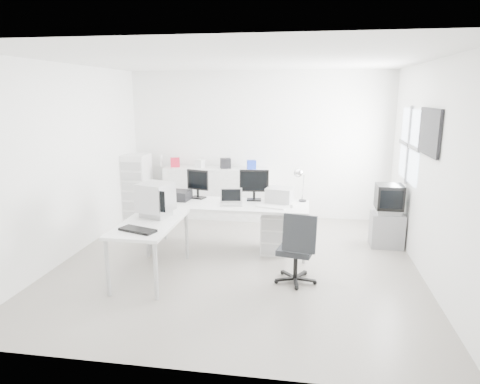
% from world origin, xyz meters
% --- Properties ---
extents(floor, '(5.00, 5.00, 0.01)m').
position_xyz_m(floor, '(0.00, 0.00, 0.00)').
color(floor, '#BDB5AA').
rests_on(floor, ground).
extents(ceiling, '(5.00, 5.00, 0.01)m').
position_xyz_m(ceiling, '(0.00, 0.00, 2.80)').
color(ceiling, white).
rests_on(ceiling, back_wall).
extents(back_wall, '(5.00, 0.02, 2.80)m').
position_xyz_m(back_wall, '(0.00, 2.50, 1.40)').
color(back_wall, white).
rests_on(back_wall, floor).
extents(left_wall, '(0.02, 5.00, 2.80)m').
position_xyz_m(left_wall, '(-2.50, 0.00, 1.40)').
color(left_wall, white).
rests_on(left_wall, floor).
extents(right_wall, '(0.02, 5.00, 2.80)m').
position_xyz_m(right_wall, '(2.50, 0.00, 1.40)').
color(right_wall, white).
rests_on(right_wall, floor).
extents(window, '(0.02, 1.20, 1.10)m').
position_xyz_m(window, '(2.48, 1.20, 1.60)').
color(window, white).
rests_on(window, right_wall).
extents(wall_picture, '(0.04, 0.90, 0.60)m').
position_xyz_m(wall_picture, '(2.47, 0.10, 1.90)').
color(wall_picture, black).
rests_on(wall_picture, right_wall).
extents(main_desk, '(2.40, 0.80, 0.75)m').
position_xyz_m(main_desk, '(-0.21, 0.49, 0.38)').
color(main_desk, white).
rests_on(main_desk, floor).
extents(side_desk, '(0.70, 1.40, 0.75)m').
position_xyz_m(side_desk, '(-1.06, -0.61, 0.38)').
color(side_desk, white).
rests_on(side_desk, floor).
extents(drawer_pedestal, '(0.40, 0.50, 0.60)m').
position_xyz_m(drawer_pedestal, '(0.49, 0.54, 0.30)').
color(drawer_pedestal, white).
rests_on(drawer_pedestal, floor).
extents(inkjet_printer, '(0.44, 0.36, 0.14)m').
position_xyz_m(inkjet_printer, '(-1.06, 0.59, 0.82)').
color(inkjet_printer, black).
rests_on(inkjet_printer, main_desk).
extents(lcd_monitor_small, '(0.42, 0.31, 0.46)m').
position_xyz_m(lcd_monitor_small, '(-0.76, 0.74, 0.98)').
color(lcd_monitor_small, black).
rests_on(lcd_monitor_small, main_desk).
extents(lcd_monitor_large, '(0.47, 0.22, 0.47)m').
position_xyz_m(lcd_monitor_large, '(0.14, 0.74, 0.98)').
color(lcd_monitor_large, black).
rests_on(lcd_monitor_large, main_desk).
extents(laptop, '(0.41, 0.42, 0.24)m').
position_xyz_m(laptop, '(-0.16, 0.39, 0.87)').
color(laptop, '#B7B7BA').
rests_on(laptop, main_desk).
extents(white_keyboard, '(0.46, 0.26, 0.02)m').
position_xyz_m(white_keyboard, '(0.44, 0.34, 0.76)').
color(white_keyboard, white).
rests_on(white_keyboard, main_desk).
extents(white_mouse, '(0.05, 0.05, 0.05)m').
position_xyz_m(white_mouse, '(0.74, 0.39, 0.78)').
color(white_mouse, white).
rests_on(white_mouse, main_desk).
extents(laser_printer, '(0.44, 0.40, 0.22)m').
position_xyz_m(laser_printer, '(0.54, 0.71, 0.86)').
color(laser_printer, '#A7A7A7').
rests_on(laser_printer, main_desk).
extents(desk_lamp, '(0.18, 0.18, 0.47)m').
position_xyz_m(desk_lamp, '(0.89, 0.79, 0.98)').
color(desk_lamp, silver).
rests_on(desk_lamp, main_desk).
extents(crt_monitor, '(0.54, 0.54, 0.51)m').
position_xyz_m(crt_monitor, '(-1.06, -0.36, 1.00)').
color(crt_monitor, '#B7B7BA').
rests_on(crt_monitor, side_desk).
extents(black_keyboard, '(0.50, 0.33, 0.03)m').
position_xyz_m(black_keyboard, '(-1.06, -1.01, 0.77)').
color(black_keyboard, black).
rests_on(black_keyboard, side_desk).
extents(office_chair, '(0.65, 0.65, 0.96)m').
position_xyz_m(office_chair, '(0.83, -0.51, 0.48)').
color(office_chair, '#26272B').
rests_on(office_chair, floor).
extents(tv_cabinet, '(0.50, 0.41, 0.54)m').
position_xyz_m(tv_cabinet, '(2.22, 1.06, 0.27)').
color(tv_cabinet, gray).
rests_on(tv_cabinet, floor).
extents(crt_tv, '(0.50, 0.48, 0.45)m').
position_xyz_m(crt_tv, '(2.22, 1.06, 0.77)').
color(crt_tv, black).
rests_on(crt_tv, tv_cabinet).
extents(sideboard, '(1.96, 0.49, 0.98)m').
position_xyz_m(sideboard, '(-0.80, 2.24, 0.49)').
color(sideboard, white).
rests_on(sideboard, floor).
extents(clutter_box_a, '(0.22, 0.20, 0.18)m').
position_xyz_m(clutter_box_a, '(-1.60, 2.24, 1.07)').
color(clutter_box_a, red).
rests_on(clutter_box_a, sideboard).
extents(clutter_box_b, '(0.20, 0.19, 0.16)m').
position_xyz_m(clutter_box_b, '(-1.10, 2.24, 1.06)').
color(clutter_box_b, white).
rests_on(clutter_box_b, sideboard).
extents(clutter_box_c, '(0.23, 0.22, 0.19)m').
position_xyz_m(clutter_box_c, '(-0.60, 2.24, 1.08)').
color(clutter_box_c, black).
rests_on(clutter_box_c, sideboard).
extents(clutter_box_d, '(0.19, 0.18, 0.17)m').
position_xyz_m(clutter_box_d, '(-0.10, 2.24, 1.07)').
color(clutter_box_d, '#1933B0').
rests_on(clutter_box_d, sideboard).
extents(clutter_bottle, '(0.07, 0.07, 0.22)m').
position_xyz_m(clutter_bottle, '(-1.90, 2.28, 1.09)').
color(clutter_bottle, white).
rests_on(clutter_bottle, sideboard).
extents(filing_cabinet, '(0.44, 0.52, 1.25)m').
position_xyz_m(filing_cabinet, '(-2.28, 1.94, 0.63)').
color(filing_cabinet, white).
rests_on(filing_cabinet, floor).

